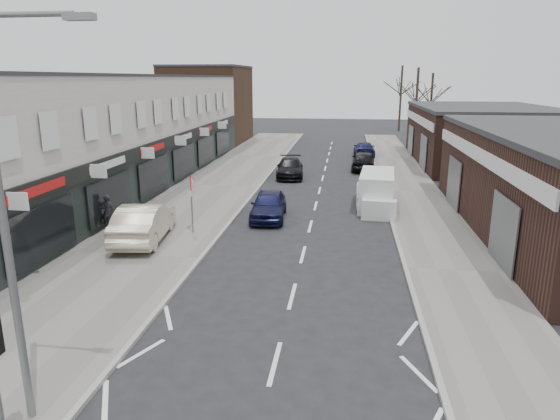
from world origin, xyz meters
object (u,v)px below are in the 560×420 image
(pedestrian, at_px, (108,212))
(parked_car_left_b, at_px, (290,168))
(white_van, at_px, (377,192))
(sedan_on_pavement, at_px, (144,222))
(street_lamp, at_px, (10,206))
(parked_car_right_c, at_px, (364,149))
(parked_car_right_b, at_px, (363,161))
(parked_car_right_a, at_px, (369,194))
(warning_sign, at_px, (192,187))
(parked_car_left_a, at_px, (269,205))

(pedestrian, relative_size, parked_car_left_b, 0.37)
(white_van, height_order, sedan_on_pavement, white_van)
(street_lamp, distance_m, parked_car_right_c, 38.54)
(street_lamp, relative_size, sedan_on_pavement, 1.62)
(parked_car_right_b, height_order, parked_car_right_c, parked_car_right_b)
(street_lamp, bearing_deg, parked_car_right_a, 68.87)
(white_van, distance_m, parked_car_right_b, 11.74)
(warning_sign, bearing_deg, parked_car_left_b, 78.87)
(parked_car_right_b, bearing_deg, parked_car_right_a, 92.70)
(parked_car_right_c, bearing_deg, sedan_on_pavement, 68.25)
(sedan_on_pavement, relative_size, parked_car_right_a, 1.23)
(sedan_on_pavement, bearing_deg, parked_car_right_c, -118.43)
(warning_sign, bearing_deg, pedestrian, -177.41)
(warning_sign, distance_m, pedestrian, 4.17)
(parked_car_left_a, bearing_deg, sedan_on_pavement, -139.89)
(parked_car_right_c, bearing_deg, parked_car_right_a, 88.60)
(parked_car_right_b, bearing_deg, white_van, 94.54)
(warning_sign, xyz_separation_m, pedestrian, (-3.98, -0.18, -1.24))
(sedan_on_pavement, distance_m, parked_car_left_b, 16.21)
(parked_car_left_a, bearing_deg, street_lamp, -101.90)
(parked_car_left_b, bearing_deg, parked_car_right_c, 56.75)
(parked_car_left_a, xyz_separation_m, parked_car_right_c, (5.41, 21.63, -0.05))
(sedan_on_pavement, bearing_deg, street_lamp, 94.53)
(parked_car_left_a, relative_size, parked_car_left_b, 0.90)
(parked_car_right_a, xyz_separation_m, parked_car_right_b, (-0.01, 11.18, 0.07))
(street_lamp, height_order, white_van, street_lamp)
(street_lamp, xyz_separation_m, warning_sign, (-0.63, 12.80, -2.42))
(warning_sign, distance_m, parked_car_right_b, 19.53)
(parked_car_left_a, bearing_deg, warning_sign, -137.10)
(sedan_on_pavement, distance_m, pedestrian, 2.53)
(pedestrian, distance_m, parked_car_left_a, 7.69)
(white_van, height_order, parked_car_left_a, white_van)
(warning_sign, bearing_deg, parked_car_left_a, 46.49)
(parked_car_left_b, relative_size, parked_car_right_a, 1.14)
(white_van, relative_size, parked_car_left_b, 1.12)
(warning_sign, xyz_separation_m, parked_car_right_a, (8.11, 6.53, -1.54))
(parked_car_left_b, bearing_deg, street_lamp, -99.99)
(parked_car_right_a, height_order, parked_car_right_b, parked_car_right_b)
(street_lamp, xyz_separation_m, parked_car_left_a, (2.33, 15.92, -3.91))
(pedestrian, height_order, parked_car_right_a, pedestrian)
(parked_car_left_b, relative_size, parked_car_right_c, 1.01)
(pedestrian, height_order, parked_car_right_b, pedestrian)
(white_van, bearing_deg, street_lamp, -107.95)
(sedan_on_pavement, bearing_deg, parked_car_left_b, -113.53)
(parked_car_left_a, distance_m, parked_car_right_b, 15.47)
(pedestrian, xyz_separation_m, parked_car_right_b, (12.08, 17.89, -0.23))
(parked_car_right_c, bearing_deg, white_van, 89.77)
(street_lamp, bearing_deg, sedan_on_pavement, 101.80)
(white_van, bearing_deg, pedestrian, -148.98)
(white_van, bearing_deg, parked_car_right_a, 128.85)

